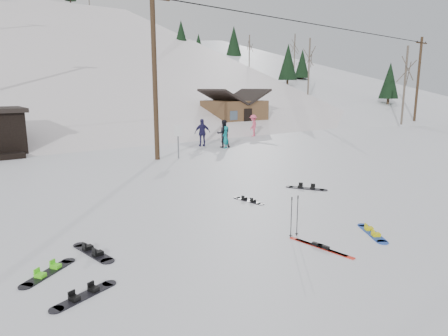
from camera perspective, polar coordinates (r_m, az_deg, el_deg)
ground at (r=10.40m, az=16.81°, el=-11.13°), size 200.00×200.00×0.00m
ski_slope at (r=63.21m, az=-27.84°, el=-4.47°), size 60.00×85.24×65.97m
ridge_right at (r=73.61m, az=3.30°, el=-0.24°), size 45.66×93.98×54.59m
treeline_right at (r=64.85m, az=6.55°, el=7.94°), size 20.00×60.00×10.00m
utility_pole at (r=21.99m, az=-9.89°, el=13.32°), size 2.00×0.26×9.00m
utility_pole_right at (r=47.55m, az=25.98°, el=11.27°), size 2.00×0.26×9.00m
trail_sign at (r=22.27m, az=-6.56°, el=4.60°), size 0.50×0.09×1.85m
cabin at (r=37.49m, az=1.47°, el=7.75°), size 5.39×4.40×3.77m
hero_snowboard at (r=11.69m, az=20.42°, el=-8.67°), size 0.99×1.37×0.11m
hero_skis at (r=10.35m, az=13.64°, el=-10.90°), size 0.32×1.83×0.10m
ski_poles at (r=10.76m, az=10.01°, el=-6.79°), size 0.31×0.08×1.11m
board_scatter_a at (r=8.39m, az=-19.33°, el=-16.77°), size 1.39×0.66×0.10m
board_scatter_b at (r=10.27m, az=-18.22°, el=-11.33°), size 0.54×1.66×0.12m
board_scatter_c at (r=9.58m, az=-23.80°, el=-13.46°), size 1.31×1.01×0.11m
board_scatter_d at (r=15.98m, az=11.68°, el=-2.82°), size 1.01×1.43×0.11m
board_scatter_f at (r=14.02m, az=3.53°, el=-4.64°), size 0.43×1.33×0.09m
skier_teal at (r=25.96m, az=0.20°, el=4.42°), size 0.63×0.59×1.45m
skier_dark at (r=26.32m, az=-0.07°, el=4.92°), size 1.10×1.01×1.82m
skier_pink at (r=32.51m, az=4.19°, el=6.07°), size 1.29×1.16×1.74m
skier_navy at (r=26.88m, az=-3.10°, el=5.07°), size 1.16×0.77×1.84m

